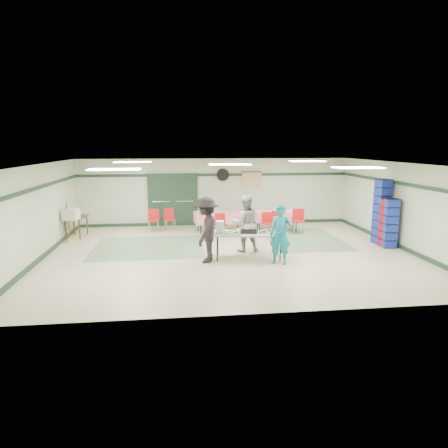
{
  "coord_description": "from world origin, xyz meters",
  "views": [
    {
      "loc": [
        -1.54,
        -11.68,
        3.25
      ],
      "look_at": [
        -0.21,
        -0.3,
        0.97
      ],
      "focal_mm": 32.0,
      "sensor_mm": 36.0,
      "label": 1
    }
  ],
  "objects": [
    {
      "name": "baseboard_right",
      "position": [
        5.47,
        0.0,
        0.06
      ],
      "size": [
        0.06,
        9.0,
        0.12
      ],
      "primitive_type": "cube",
      "rotation": [
        0.0,
        0.0,
        1.57
      ],
      "color": "#1C3323",
      "rests_on": "floor"
    },
    {
      "name": "foam_box_stack",
      "position": [
        -0.36,
        -0.58,
        0.94
      ],
      "size": [
        0.24,
        0.23,
        0.35
      ],
      "primitive_type": "cube",
      "rotation": [
        0.0,
        0.0,
        -0.14
      ],
      "color": "white",
      "rests_on": "serving_table"
    },
    {
      "name": "floor",
      "position": [
        0.0,
        0.0,
        0.0
      ],
      "size": [
        11.0,
        11.0,
        0.0
      ],
      "primitive_type": "plane",
      "color": "beige",
      "rests_on": "ground"
    },
    {
      "name": "trim_back",
      "position": [
        0.0,
        4.47,
        2.05
      ],
      "size": [
        11.0,
        0.06,
        0.1
      ],
      "primitive_type": "cube",
      "color": "#1C3323",
      "rests_on": "wall_back"
    },
    {
      "name": "chair_a",
      "position": [
        2.1,
        2.49,
        0.52
      ],
      "size": [
        0.44,
        0.44,
        0.84
      ],
      "rotation": [
        0.0,
        0.0,
        -0.13
      ],
      "color": "red",
      "rests_on": "floor"
    },
    {
      "name": "sheet_tray_left",
      "position": [
        -0.05,
        -0.74,
        0.77
      ],
      "size": [
        0.61,
        0.5,
        0.02
      ],
      "primitive_type": "cube",
      "rotation": [
        0.0,
        0.0,
        -0.14
      ],
      "color": "silver",
      "rests_on": "serving_table"
    },
    {
      "name": "door_frame",
      "position": [
        -1.73,
        4.42,
        1.05
      ],
      "size": [
        2.0,
        0.03,
        2.15
      ],
      "primitive_type": "cube",
      "color": "#1C3323",
      "rests_on": "floor"
    },
    {
      "name": "double_door_left",
      "position": [
        -2.2,
        4.44,
        1.05
      ],
      "size": [
        0.9,
        0.06,
        2.1
      ],
      "primitive_type": "cube",
      "color": "gray",
      "rests_on": "floor"
    },
    {
      "name": "volunteer_grey",
      "position": [
        0.5,
        0.13,
        0.88
      ],
      "size": [
        0.87,
        0.69,
        1.76
      ],
      "primitive_type": "imported",
      "rotation": [
        0.0,
        0.0,
        3.16
      ],
      "color": "gray",
      "rests_on": "floor"
    },
    {
      "name": "trim_right",
      "position": [
        5.47,
        0.0,
        2.05
      ],
      "size": [
        0.06,
        9.0,
        0.1
      ],
      "primitive_type": "cube",
      "rotation": [
        0.0,
        0.0,
        1.57
      ],
      "color": "#1C3323",
      "rests_on": "wall_back"
    },
    {
      "name": "scroll_banner",
      "position": [
        1.5,
        4.44,
        1.85
      ],
      "size": [
        0.8,
        0.02,
        0.6
      ],
      "primitive_type": "cube",
      "color": "tan",
      "rests_on": "wall_back"
    },
    {
      "name": "volunteer_dark",
      "position": [
        -0.77,
        -0.84,
        0.92
      ],
      "size": [
        1.0,
        1.34,
        1.84
      ],
      "primitive_type": "imported",
      "rotation": [
        0.0,
        0.0,
        -1.87
      ],
      "color": "black",
      "rests_on": "floor"
    },
    {
      "name": "double_door_right",
      "position": [
        -1.25,
        4.44,
        1.05
      ],
      "size": [
        0.9,
        0.06,
        2.1
      ],
      "primitive_type": "cube",
      "color": "gray",
      "rests_on": "floor"
    },
    {
      "name": "chair_loose_b",
      "position": [
        -2.46,
        3.34,
        0.52
      ],
      "size": [
        0.4,
        0.4,
        0.85
      ],
      "rotation": [
        0.0,
        0.0,
        -0.01
      ],
      "color": "red",
      "rests_on": "floor"
    },
    {
      "name": "volunteer_teal",
      "position": [
        1.24,
        -1.27,
        0.83
      ],
      "size": [
        0.71,
        0.61,
        1.65
      ],
      "primitive_type": "imported",
      "rotation": [
        0.0,
        0.0,
        -0.41
      ],
      "color": "teal",
      "rests_on": "floor"
    },
    {
      "name": "trim_left",
      "position": [
        -5.47,
        0.0,
        2.05
      ],
      "size": [
        0.06,
        9.0,
        0.1
      ],
      "primitive_type": "cube",
      "rotation": [
        0.0,
        0.0,
        1.57
      ],
      "color": "#1C3323",
      "rests_on": "wall_back"
    },
    {
      "name": "dining_table_a",
      "position": [
        2.23,
        3.06,
        0.57
      ],
      "size": [
        1.72,
        0.87,
        0.77
      ],
      "rotation": [
        0.0,
        0.0,
        -0.08
      ],
      "color": "red",
      "rests_on": "floor"
    },
    {
      "name": "chair_b",
      "position": [
        1.73,
        2.48,
        0.49
      ],
      "size": [
        0.4,
        0.4,
        0.8
      ],
      "rotation": [
        0.0,
        0.0,
        0.07
      ],
      "color": "red",
      "rests_on": "floor"
    },
    {
      "name": "broom",
      "position": [
        -5.23,
        2.04,
        0.7
      ],
      "size": [
        0.05,
        0.22,
        1.34
      ],
      "primitive_type": "cylinder",
      "rotation": [
        0.14,
        0.0,
        0.07
      ],
      "color": "brown",
      "rests_on": "floor"
    },
    {
      "name": "wall_left",
      "position": [
        -5.5,
        0.0,
        1.35
      ],
      "size": [
        0.0,
        9.0,
        9.0
      ],
      "primitive_type": "plane",
      "rotation": [
        1.57,
        0.0,
        1.57
      ],
      "color": "#B6C0A4",
      "rests_on": "floor"
    },
    {
      "name": "sheet_tray_right",
      "position": [
        0.95,
        -0.68,
        0.77
      ],
      "size": [
        0.61,
        0.5,
        0.02
      ],
      "primitive_type": "cube",
      "rotation": [
        0.0,
        0.0,
        -0.14
      ],
      "color": "silver",
      "rests_on": "serving_table"
    },
    {
      "name": "wall_back",
      "position": [
        0.0,
        4.5,
        1.35
      ],
      "size": [
        11.0,
        0.0,
        11.0
      ],
      "primitive_type": "plane",
      "rotation": [
        1.57,
        0.0,
        0.0
      ],
      "color": "#B6C0A4",
      "rests_on": "floor"
    },
    {
      "name": "wall_right",
      "position": [
        5.5,
        0.0,
        1.35
      ],
      "size": [
        0.0,
        9.0,
        9.0
      ],
      "primitive_type": "plane",
      "rotation": [
        1.57,
        0.0,
        -1.57
      ],
      "color": "#B6C0A4",
      "rests_on": "floor"
    },
    {
      "name": "serving_table",
      "position": [
        0.46,
        -0.65,
        0.72
      ],
      "size": [
        2.15,
        1.1,
        0.76
      ],
      "rotation": [
        0.0,
        0.0,
        -0.14
      ],
      "color": "#A3A39F",
      "rests_on": "floor"
    },
    {
      "name": "crate_stack_blue_a",
      "position": [
        5.15,
        0.06,
        0.79
      ],
      "size": [
        0.45,
        0.45,
        1.59
      ],
      "primitive_type": "cube",
      "rotation": [
        0.0,
        0.0,
        -0.1
      ],
      "color": "#1B35A7",
      "rests_on": "floor"
    },
    {
      "name": "wall_fan",
      "position": [
        0.3,
        4.44,
        2.05
      ],
      "size": [
        0.5,
        0.1,
        0.5
      ],
      "primitive_type": "cylinder",
      "rotation": [
        1.57,
        0.0,
        0.0
      ],
      "color": "black",
      "rests_on": "wall_back"
    },
    {
      "name": "chair_c",
      "position": [
        2.91,
        2.49,
        0.56
      ],
      "size": [
        0.49,
        0.49,
        0.91
      ],
      "rotation": [
        0.0,
        0.0,
        -0.18
      ],
      "color": "red",
      "rests_on": "floor"
    },
    {
      "name": "green_patch_a",
      "position": [
        -2.5,
        1.0,
        0.0
      ],
      "size": [
        3.5,
        3.0,
        0.01
      ],
      "primitive_type": "cube",
      "color": "gray",
      "rests_on": "floor"
    },
    {
      "name": "crate_stack_blue_b",
      "position": [
        5.15,
        0.63,
        1.07
      ],
      "size": [
        0.47,
        0.47,
        2.15
      ],
      "primitive_type": "cube",
      "rotation": [
        0.0,
        0.0,
        0.14
      ],
      "color": "#1B35A7",
      "rests_on": "floor"
    },
    {
      "name": "wall_front",
      "position": [
        0.0,
        -4.5,
        1.35
      ],
      "size": [
        11.0,
        0.0,
        11.0
      ],
      "primitive_type": "plane",
      "rotation": [
        -1.57,
        0.0,
        0.0
      ],
      "color": "#B6C0A4",
      "rests_on": "floor"
    },
    {
      "name": "green_patch_b",
      "position": [
        2.8,
        1.5,
        0.0
      ],
      "size": [
        2.5,
        3.5,
        0.01
      ],
      "primitive_type": "cube",
      "color": "gray",
      "rests_on": "floor"
    },
    {
      "name": "baseboard_back",
      "position": [
        0.0,
        4.47,
        0.06
      ],
      "size": [
        11.0,
        0.06,
        0.12
      ],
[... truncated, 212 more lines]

